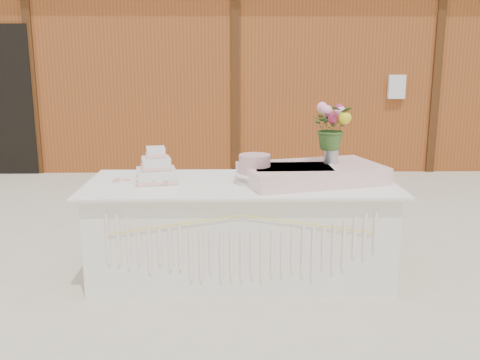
% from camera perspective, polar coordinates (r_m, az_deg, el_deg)
% --- Properties ---
extents(ground, '(80.00, 80.00, 0.00)m').
position_cam_1_polar(ground, '(4.40, 0.07, -10.06)').
color(ground, beige).
rests_on(ground, ground).
extents(barn, '(12.60, 4.60, 3.30)m').
position_cam_1_polar(barn, '(10.05, -0.67, 12.64)').
color(barn, brown).
rests_on(barn, ground).
extents(cake_table, '(2.40, 1.00, 0.77)m').
position_cam_1_polar(cake_table, '(4.26, 0.08, -5.28)').
color(cake_table, white).
rests_on(cake_table, ground).
extents(wedding_cake, '(0.37, 0.37, 0.28)m').
position_cam_1_polar(wedding_cake, '(4.20, -8.92, 1.04)').
color(wedding_cake, white).
rests_on(wedding_cake, cake_table).
extents(pink_cake_stand, '(0.31, 0.31, 0.22)m').
position_cam_1_polar(pink_cake_stand, '(4.11, 1.57, 1.37)').
color(pink_cake_stand, white).
rests_on(pink_cake_stand, cake_table).
extents(satin_runner, '(1.18, 0.88, 0.13)m').
position_cam_1_polar(satin_runner, '(4.21, 7.66, 0.71)').
color(satin_runner, beige).
rests_on(satin_runner, cake_table).
extents(flower_vase, '(0.12, 0.12, 0.16)m').
position_cam_1_polar(flower_vase, '(4.28, 9.69, 2.83)').
color(flower_vase, '#B0AFB4').
rests_on(flower_vase, satin_runner).
extents(bouquet, '(0.31, 0.27, 0.35)m').
position_cam_1_polar(bouquet, '(4.24, 9.82, 6.20)').
color(bouquet, '#365A24').
rests_on(bouquet, flower_vase).
extents(loose_flowers, '(0.17, 0.32, 0.02)m').
position_cam_1_polar(loose_flowers, '(4.27, -12.67, -0.12)').
color(loose_flowers, pink).
rests_on(loose_flowers, cake_table).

